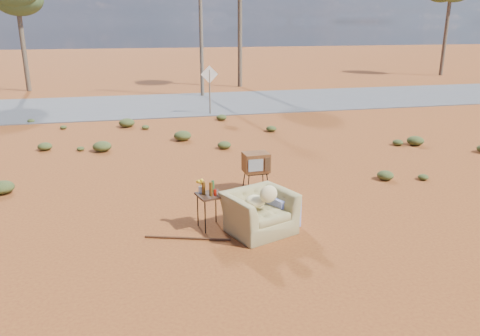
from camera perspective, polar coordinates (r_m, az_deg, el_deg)
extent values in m
plane|color=brown|center=(9.92, -0.52, -6.60)|extent=(140.00, 140.00, 0.00)
cube|color=#565659|center=(24.26, -8.39, 7.69)|extent=(140.00, 7.00, 0.04)
imported|color=#958651|center=(9.29, 2.37, -4.63)|extent=(1.48, 1.22, 1.11)
ellipsoid|color=beige|center=(9.27, 1.87, -4.08)|extent=(0.40, 0.40, 0.24)
ellipsoid|color=beige|center=(9.05, 3.49, -3.19)|extent=(0.35, 0.18, 0.35)
cube|color=#203296|center=(9.79, 4.74, -4.93)|extent=(0.79, 0.96, 0.65)
cube|color=black|center=(11.52, 1.94, -0.50)|extent=(0.56, 0.44, 0.03)
cylinder|color=black|center=(11.36, 1.02, -2.08)|extent=(0.03, 0.03, 0.49)
cylinder|color=black|center=(11.50, 3.41, -1.86)|extent=(0.03, 0.03, 0.49)
cylinder|color=black|center=(11.71, 0.48, -1.48)|extent=(0.03, 0.03, 0.49)
cylinder|color=black|center=(11.85, 2.81, -1.26)|extent=(0.03, 0.03, 0.49)
cube|color=brown|center=(11.45, 1.96, 0.70)|extent=(0.63, 0.50, 0.47)
cube|color=gray|center=(11.20, 1.93, 0.31)|extent=(0.37, 0.04, 0.30)
cube|color=#472D19|center=(11.29, 3.37, 0.43)|extent=(0.14, 0.03, 0.34)
cube|color=#382114|center=(9.42, -3.64, -3.33)|extent=(0.61, 0.61, 0.04)
cylinder|color=black|center=(9.30, -4.27, -5.95)|extent=(0.02, 0.02, 0.71)
cylinder|color=black|center=(9.45, -1.98, -5.54)|extent=(0.02, 0.02, 0.71)
cylinder|color=black|center=(9.65, -5.18, -5.09)|extent=(0.02, 0.02, 0.71)
cylinder|color=black|center=(9.79, -2.96, -4.70)|extent=(0.02, 0.02, 0.71)
cylinder|color=#52310D|center=(9.36, -4.46, -2.47)|extent=(0.07, 0.07, 0.26)
cylinder|color=#52310D|center=(9.28, -3.58, -2.57)|extent=(0.07, 0.07, 0.28)
cylinder|color=#2B5223|center=(9.49, -3.33, -2.24)|extent=(0.06, 0.06, 0.24)
cylinder|color=#B71C0E|center=(9.32, -3.06, -2.97)|extent=(0.06, 0.06, 0.13)
cylinder|color=silver|center=(9.46, -4.85, -2.66)|extent=(0.08, 0.08, 0.14)
ellipsoid|color=gold|center=(9.41, -4.88, -1.74)|extent=(0.16, 0.16, 0.12)
cylinder|color=#462612|center=(9.23, -6.42, -8.49)|extent=(1.62, 0.57, 0.04)
cylinder|color=brown|center=(21.35, -3.71, 9.19)|extent=(0.06, 0.06, 2.00)
cube|color=silver|center=(21.25, -3.75, 11.32)|extent=(0.78, 0.04, 0.78)
cylinder|color=brown|center=(31.44, -24.99, 13.95)|extent=(0.28, 0.28, 6.00)
cylinder|color=brown|center=(30.65, -0.01, 16.40)|extent=(0.28, 0.28, 7.00)
cylinder|color=brown|center=(40.67, 23.80, 14.88)|extent=(0.28, 0.28, 6.50)
cylinder|color=brown|center=(26.64, -4.80, 17.26)|extent=(0.20, 0.20, 8.00)
ellipsoid|color=#485023|center=(12.87, -26.98, -2.11)|extent=(0.56, 0.56, 0.31)
ellipsoid|color=#485023|center=(13.06, 17.30, -0.85)|extent=(0.44, 0.44, 0.24)
ellipsoid|color=#485023|center=(15.86, -16.47, 2.55)|extent=(0.60, 0.60, 0.33)
ellipsoid|color=#485023|center=(16.86, 18.68, 2.97)|extent=(0.36, 0.36, 0.20)
ellipsoid|color=#485023|center=(18.05, 3.84, 4.80)|extent=(0.40, 0.40, 0.22)
ellipsoid|color=#485023|center=(18.77, -11.46, 4.89)|extent=(0.30, 0.30, 0.17)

